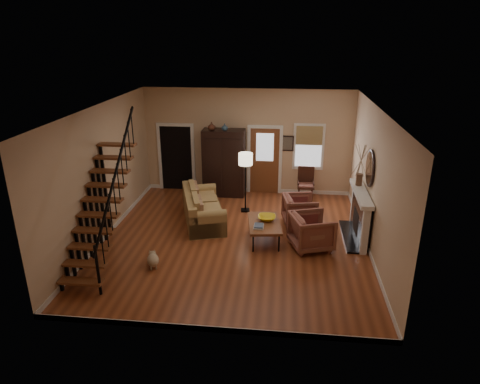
# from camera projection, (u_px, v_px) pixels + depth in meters

# --- Properties ---
(room) EXTENTS (7.00, 7.33, 3.30)m
(room) POSITION_uv_depth(u_px,v_px,m) (227.00, 162.00, 11.85)
(room) COLOR brown
(room) RESTS_ON ground
(staircase) EXTENTS (0.94, 2.80, 3.20)m
(staircase) POSITION_uv_depth(u_px,v_px,m) (99.00, 195.00, 9.21)
(staircase) COLOR brown
(staircase) RESTS_ON ground
(fireplace) EXTENTS (0.33, 1.95, 2.30)m
(fireplace) POSITION_uv_depth(u_px,v_px,m) (362.00, 211.00, 10.60)
(fireplace) COLOR black
(fireplace) RESTS_ON ground
(armoire) EXTENTS (1.30, 0.60, 2.10)m
(armoire) POSITION_uv_depth(u_px,v_px,m) (224.00, 163.00, 13.33)
(armoire) COLOR black
(armoire) RESTS_ON ground
(vase_a) EXTENTS (0.24, 0.24, 0.25)m
(vase_a) POSITION_uv_depth(u_px,v_px,m) (212.00, 126.00, 12.86)
(vase_a) COLOR #4C2619
(vase_a) RESTS_ON armoire
(vase_b) EXTENTS (0.20, 0.20, 0.21)m
(vase_b) POSITION_uv_depth(u_px,v_px,m) (225.00, 127.00, 12.83)
(vase_b) COLOR #334C60
(vase_b) RESTS_ON armoire
(sofa) EXTENTS (1.57, 2.40, 0.83)m
(sofa) POSITION_uv_depth(u_px,v_px,m) (203.00, 207.00, 11.64)
(sofa) COLOR #A4814A
(sofa) RESTS_ON ground
(coffee_table) EXTENTS (0.93, 1.40, 0.50)m
(coffee_table) POSITION_uv_depth(u_px,v_px,m) (264.00, 231.00, 10.61)
(coffee_table) COLOR brown
(coffee_table) RESTS_ON ground
(bowl) EXTENTS (0.45, 0.45, 0.11)m
(bowl) POSITION_uv_depth(u_px,v_px,m) (267.00, 218.00, 10.64)
(bowl) COLOR yellow
(bowl) RESTS_ON coffee_table
(books) EXTENTS (0.24, 0.33, 0.06)m
(books) POSITION_uv_depth(u_px,v_px,m) (259.00, 226.00, 10.25)
(books) COLOR beige
(books) RESTS_ON coffee_table
(armchair_left) EXTENTS (1.19, 1.17, 0.86)m
(armchair_left) POSITION_uv_depth(u_px,v_px,m) (312.00, 231.00, 10.21)
(armchair_left) COLOR maroon
(armchair_left) RESTS_ON ground
(armchair_right) EXTENTS (0.99, 0.97, 0.79)m
(armchair_right) POSITION_uv_depth(u_px,v_px,m) (300.00, 210.00, 11.52)
(armchair_right) COLOR maroon
(armchair_right) RESTS_ON ground
(floor_lamp) EXTENTS (0.45, 0.45, 1.74)m
(floor_lamp) POSITION_uv_depth(u_px,v_px,m) (245.00, 183.00, 12.15)
(floor_lamp) COLOR black
(floor_lamp) RESTS_ON ground
(side_chair) EXTENTS (0.54, 0.54, 1.02)m
(side_chair) POSITION_uv_depth(u_px,v_px,m) (306.00, 184.00, 13.08)
(side_chair) COLOR #391C12
(side_chair) RESTS_ON ground
(dog) EXTENTS (0.40, 0.51, 0.32)m
(dog) POSITION_uv_depth(u_px,v_px,m) (153.00, 261.00, 9.44)
(dog) COLOR tan
(dog) RESTS_ON ground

